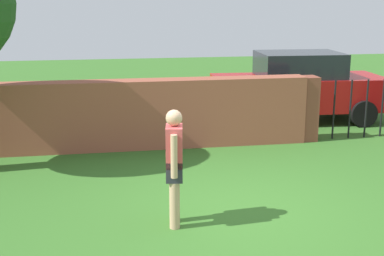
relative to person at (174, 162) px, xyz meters
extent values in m
plane|color=#336623|center=(0.98, 0.23, -0.90)|extent=(40.00, 40.00, 0.00)
cube|color=brown|center=(-0.52, 3.93, -0.19)|extent=(7.68, 0.50, 1.42)
cylinder|color=tan|center=(0.02, 0.11, -0.47)|extent=(0.14, 0.14, 0.85)
cylinder|color=tan|center=(-0.02, -0.11, -0.47)|extent=(0.14, 0.14, 0.85)
cube|color=#2D2D38|center=(0.00, 0.00, -0.10)|extent=(0.27, 0.39, 0.28)
cube|color=#CC4C4C|center=(0.00, 0.00, 0.23)|extent=(0.27, 0.39, 0.55)
sphere|color=tan|center=(0.00, 0.00, 0.61)|extent=(0.22, 0.22, 0.22)
cylinder|color=tan|center=(0.03, 0.22, 0.15)|extent=(0.09, 0.09, 0.58)
cylinder|color=tan|center=(-0.03, -0.22, 0.15)|extent=(0.09, 0.09, 0.58)
cube|color=brown|center=(3.42, 3.93, -0.20)|extent=(0.44, 0.44, 1.40)
cylinder|color=black|center=(3.69, 3.93, -0.25)|extent=(0.04, 0.04, 1.30)
cylinder|color=black|center=(4.07, 3.93, -0.25)|extent=(0.04, 0.04, 1.30)
cylinder|color=black|center=(4.45, 3.93, -0.25)|extent=(0.04, 0.04, 1.30)
cylinder|color=black|center=(4.83, 3.93, -0.25)|extent=(0.04, 0.04, 1.30)
cylinder|color=black|center=(5.21, 3.93, -0.25)|extent=(0.04, 0.04, 1.30)
cube|color=#A51111|center=(3.93, 5.75, -0.18)|extent=(4.28, 1.90, 0.80)
cube|color=#1E2328|center=(3.93, 5.75, 0.52)|extent=(2.07, 1.59, 0.60)
cylinder|color=black|center=(2.53, 4.97, -0.58)|extent=(0.65, 0.25, 0.64)
cylinder|color=black|center=(2.61, 6.67, -0.58)|extent=(0.65, 0.25, 0.64)
cylinder|color=black|center=(5.26, 4.84, -0.58)|extent=(0.65, 0.25, 0.64)
cylinder|color=black|center=(5.34, 6.54, -0.58)|extent=(0.65, 0.25, 0.64)
camera|label=1|loc=(-0.93, -6.76, 2.17)|focal=49.88mm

